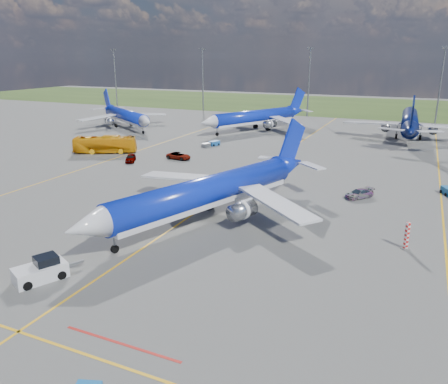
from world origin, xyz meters
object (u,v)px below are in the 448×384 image
at_px(main_airliner, 208,219).
at_px(service_car_a, 131,158).
at_px(pushback_tug, 42,270).
at_px(bg_jet_nw, 127,127).
at_px(service_car_c, 359,194).
at_px(apron_bus, 105,144).
at_px(bg_jet_n, 408,137).
at_px(bg_jet_nnw, 255,130).
at_px(baggage_tug_c, 211,144).
at_px(service_car_b, 179,156).
at_px(warning_post, 407,236).

distance_m(main_airliner, service_car_a, 35.60).
bearing_deg(pushback_tug, bg_jet_nw, 146.99).
distance_m(main_airliner, service_car_c, 23.56).
relative_size(main_airliner, apron_bus, 3.13).
bearing_deg(bg_jet_n, service_car_a, 44.66).
bearing_deg(bg_jet_nnw, baggage_tug_c, -67.38).
xyz_separation_m(bg_jet_nnw, bg_jet_n, (39.57, 5.96, 0.00)).
height_order(bg_jet_nw, service_car_b, bg_jet_nw).
relative_size(pushback_tug, apron_bus, 0.49).
bearing_deg(pushback_tug, bg_jet_nnw, 123.06).
bearing_deg(pushback_tug, service_car_c, 83.28).
bearing_deg(pushback_tug, baggage_tug_c, 127.20).
xyz_separation_m(warning_post, bg_jet_n, (-2.60, 72.95, -1.50)).
relative_size(warning_post, pushback_tug, 0.47).
bearing_deg(service_car_a, main_airliner, -66.89).
relative_size(bg_jet_nnw, baggage_tug_c, 8.37).
bearing_deg(bg_jet_n, apron_bus, 36.73).
bearing_deg(main_airliner, warning_post, 21.60).
distance_m(warning_post, bg_jet_nnw, 79.17).
distance_m(bg_jet_n, main_airliner, 76.64).
bearing_deg(baggage_tug_c, main_airliner, -42.26).
height_order(warning_post, pushback_tug, warning_post).
bearing_deg(pushback_tug, service_car_b, 130.75).
xyz_separation_m(bg_jet_nw, apron_bus, (16.89, -30.51, 1.83)).
relative_size(bg_jet_n, pushback_tug, 6.95).
height_order(pushback_tug, service_car_c, pushback_tug).
relative_size(bg_jet_nnw, service_car_c, 8.79).
relative_size(bg_jet_nnw, bg_jet_n, 0.91).
relative_size(warning_post, apron_bus, 0.23).
bearing_deg(service_car_a, bg_jet_n, 18.35).
bearing_deg(bg_jet_nw, bg_jet_nnw, -40.36).
xyz_separation_m(bg_jet_nnw, service_car_a, (-9.07, -45.62, 0.74)).
xyz_separation_m(apron_bus, service_car_a, (9.86, -4.62, -1.10)).
height_order(warning_post, baggage_tug_c, warning_post).
distance_m(bg_jet_nnw, apron_bus, 45.19).
height_order(service_car_a, service_car_c, service_car_a).
distance_m(bg_jet_nnw, service_car_c, 61.80).
xyz_separation_m(service_car_a, service_car_b, (7.54, 5.78, -0.03)).
distance_m(warning_post, pushback_tug, 37.21).
xyz_separation_m(bg_jet_nnw, service_car_b, (-1.53, -39.84, 0.70)).
height_order(main_airliner, service_car_a, main_airliner).
distance_m(warning_post, baggage_tug_c, 60.56).
height_order(bg_jet_nw, bg_jet_n, bg_jet_n).
bearing_deg(bg_jet_nnw, pushback_tug, -56.66).
bearing_deg(bg_jet_nw, service_car_b, -97.25).
bearing_deg(bg_jet_n, service_car_b, 46.08).
distance_m(warning_post, service_car_b, 51.45).
distance_m(bg_jet_nw, apron_bus, 34.92).
distance_m(warning_post, apron_bus, 66.39).
bearing_deg(baggage_tug_c, bg_jet_nnw, 109.26).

